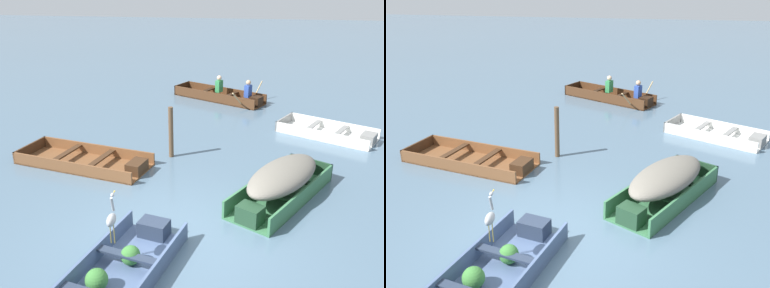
% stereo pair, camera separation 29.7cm
% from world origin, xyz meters
% --- Properties ---
extents(ground_plane, '(80.00, 80.00, 0.00)m').
position_xyz_m(ground_plane, '(0.00, 0.00, 0.00)').
color(ground_plane, slate).
extents(dinghy_slate_blue_foreground, '(1.88, 3.43, 0.39)m').
position_xyz_m(dinghy_slate_blue_foreground, '(-0.76, -1.37, 0.13)').
color(dinghy_slate_blue_foreground, '#475B7F').
rests_on(dinghy_slate_blue_foreground, ground).
extents(skiff_green_near_moored, '(2.40, 3.13, 0.78)m').
position_xyz_m(skiff_green_near_moored, '(1.93, 1.77, 0.45)').
color(skiff_green_near_moored, '#387047').
rests_on(skiff_green_near_moored, ground).
extents(skiff_wooden_brown_mid_moored, '(3.55, 1.92, 0.32)m').
position_xyz_m(skiff_wooden_brown_mid_moored, '(-2.78, 2.79, 0.10)').
color(skiff_wooden_brown_mid_moored, brown).
rests_on(skiff_wooden_brown_mid_moored, ground).
extents(skiff_white_far_moored, '(3.00, 2.31, 0.31)m').
position_xyz_m(skiff_white_far_moored, '(3.54, 5.81, 0.10)').
color(skiff_white_far_moored, white).
rests_on(skiff_white_far_moored, ground).
extents(rowboat_dark_varnish_with_crew, '(3.60, 2.81, 0.93)m').
position_xyz_m(rowboat_dark_varnish_with_crew, '(0.10, 9.15, 0.19)').
color(rowboat_dark_varnish_with_crew, '#4C2D19').
rests_on(rowboat_dark_varnish_with_crew, ground).
extents(heron_on_dinghy, '(0.16, 0.45, 0.84)m').
position_xyz_m(heron_on_dinghy, '(-0.92, -0.86, 0.86)').
color(heron_on_dinghy, olive).
rests_on(heron_on_dinghy, dinghy_slate_blue_foreground).
extents(mooring_post, '(0.12, 0.12, 1.36)m').
position_xyz_m(mooring_post, '(-0.83, 3.63, 0.68)').
color(mooring_post, brown).
rests_on(mooring_post, ground).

